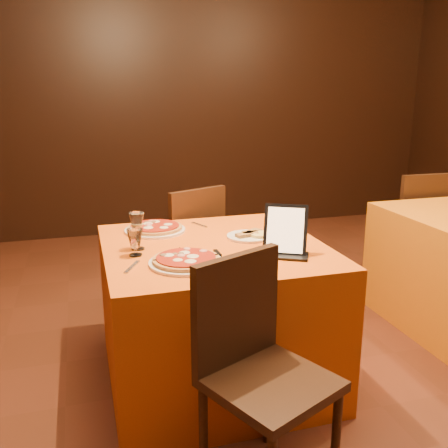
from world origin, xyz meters
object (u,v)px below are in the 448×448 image
object	(u,v)px
chair_main_near	(271,383)
pizza_near	(186,261)
wine_glass	(137,231)
tablet	(285,230)
water_glass	(135,242)
main_table	(214,312)
pizza_far	(155,229)
chair_main_far	(182,251)
chair_side_far	(407,227)

from	to	relation	value
chair_main_near	pizza_near	xyz separation A→B (m)	(-0.20, 0.56, 0.31)
wine_glass	tablet	bearing A→B (deg)	-21.65
tablet	wine_glass	bearing A→B (deg)	-173.53
water_glass	wine_glass	bearing A→B (deg)	76.82
main_table	tablet	size ratio (longest dim) A/B	4.51
pizza_far	wine_glass	world-z (taller)	wine_glass
chair_main_far	wine_glass	world-z (taller)	wine_glass
chair_main_near	tablet	bearing A→B (deg)	38.24
pizza_near	pizza_far	distance (m)	0.58
wine_glass	tablet	world-z (taller)	tablet
pizza_near	chair_side_far	bearing A→B (deg)	30.03
chair_main_near	main_table	bearing A→B (deg)	65.01
water_glass	pizza_near	bearing A→B (deg)	-42.46
chair_main_far	chair_side_far	size ratio (longest dim) A/B	1.00
pizza_near	wine_glass	size ratio (longest dim) A/B	1.78
wine_glass	pizza_near	bearing A→B (deg)	-57.00
chair_main_near	pizza_far	world-z (taller)	chair_main_near
chair_main_near	wine_glass	distance (m)	1.00
chair_main_far	water_glass	world-z (taller)	chair_main_far
chair_main_near	tablet	xyz separation A→B (m)	(0.29, 0.58, 0.41)
main_table	wine_glass	bearing A→B (deg)	175.60
pizza_far	wine_glass	distance (m)	0.34
chair_main_far	pizza_far	xyz separation A→B (m)	(-0.25, -0.50, 0.31)
chair_main_near	chair_main_far	bearing A→B (deg)	65.01
chair_side_far	water_glass	size ratio (longest dim) A/B	7.00
chair_main_near	water_glass	bearing A→B (deg)	93.16
chair_main_near	water_glass	size ratio (longest dim) A/B	7.00
chair_main_far	main_table	bearing A→B (deg)	66.70
chair_main_near	pizza_near	size ratio (longest dim) A/B	2.69
pizza_far	wine_glass	bearing A→B (deg)	-113.36
chair_main_near	chair_main_far	xyz separation A→B (m)	(0.00, 1.65, 0.00)
chair_main_near	chair_side_far	bearing A→B (deg)	18.34
chair_main_far	pizza_far	size ratio (longest dim) A/B	2.70
chair_main_near	pizza_near	bearing A→B (deg)	84.26
main_table	pizza_near	world-z (taller)	pizza_near
chair_side_far	pizza_near	bearing A→B (deg)	30.99
wine_glass	main_table	bearing A→B (deg)	-4.40
chair_main_far	pizza_near	distance (m)	1.15
pizza_near	wine_glass	xyz separation A→B (m)	(-0.18, 0.28, 0.08)
main_table	chair_main_far	world-z (taller)	chair_main_far
chair_main_near	tablet	world-z (taller)	tablet
pizza_near	water_glass	bearing A→B (deg)	137.54
pizza_near	water_glass	xyz separation A→B (m)	(-0.20, 0.19, 0.05)
chair_main_near	pizza_near	distance (m)	0.67
pizza_far	water_glass	bearing A→B (deg)	-111.05
pizza_near	chair_main_near	bearing A→B (deg)	-70.75
chair_main_far	tablet	distance (m)	1.18
chair_side_far	wine_glass	xyz separation A→B (m)	(-2.23, -0.90, 0.39)
chair_side_far	pizza_far	world-z (taller)	chair_side_far
chair_side_far	water_glass	world-z (taller)	chair_side_far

